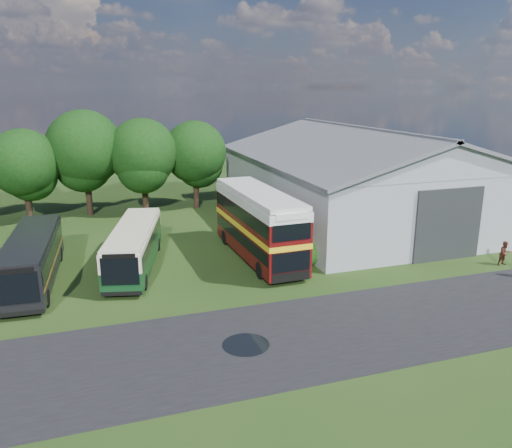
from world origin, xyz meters
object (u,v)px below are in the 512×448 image
object	(u,v)px
bus_dark_single	(32,258)
bus_green_single	(134,246)
storage_shed	(359,172)
bus_maroon_double	(258,225)
visitor_b	(505,254)

from	to	relation	value
bus_dark_single	bus_green_single	bearing A→B (deg)	9.20
storage_shed	bus_maroon_double	bearing A→B (deg)	-147.70
bus_green_single	bus_dark_single	size ratio (longest dim) A/B	0.98
bus_dark_single	visitor_b	distance (m)	30.06
visitor_b	bus_dark_single	bearing A→B (deg)	165.89
storage_shed	bus_green_single	distance (m)	21.71
bus_green_single	bus_dark_single	bearing A→B (deg)	-159.99
storage_shed	visitor_b	bearing A→B (deg)	-78.22
storage_shed	bus_dark_single	xyz separation A→B (m)	(-26.38, -7.75, -2.59)
bus_maroon_double	bus_dark_single	xyz separation A→B (m)	(-14.33, -0.14, -0.80)
bus_green_single	visitor_b	bearing A→B (deg)	-3.39
bus_green_single	bus_maroon_double	world-z (taller)	bus_maroon_double
bus_green_single	visitor_b	distance (m)	24.39
bus_maroon_double	visitor_b	distance (m)	16.47
bus_maroon_double	visitor_b	xyz separation A→B (m)	(15.02, -6.60, -1.56)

